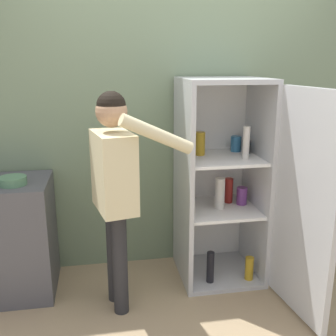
{
  "coord_description": "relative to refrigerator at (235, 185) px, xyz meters",
  "views": [
    {
      "loc": [
        -0.62,
        -2.23,
        1.72
      ],
      "look_at": [
        -0.12,
        0.62,
        0.94
      ],
      "focal_mm": 42.0,
      "sensor_mm": 36.0,
      "label": 1
    }
  ],
  "objects": [
    {
      "name": "refrigerator",
      "position": [
        0.0,
        0.0,
        0.0
      ],
      "size": [
        0.75,
        1.25,
        1.6
      ],
      "color": "#B7BABC",
      "rests_on": "ground_plane"
    },
    {
      "name": "bowl",
      "position": [
        -1.63,
        0.03,
        0.11
      ],
      "size": [
        0.19,
        0.19,
        0.06
      ],
      "color": "#517F5B",
      "rests_on": "counter"
    },
    {
      "name": "person",
      "position": [
        -0.92,
        -0.22,
        0.18
      ],
      "size": [
        0.67,
        0.53,
        1.54
      ],
      "color": "#262628",
      "rests_on": "ground_plane"
    },
    {
      "name": "counter",
      "position": [
        -1.78,
        0.12,
        -0.36
      ],
      "size": [
        0.76,
        0.56,
        0.88
      ],
      "color": "#4C4C51",
      "rests_on": "ground_plane"
    },
    {
      "name": "ground_plane",
      "position": [
        -0.39,
        -0.53,
        -0.8
      ],
      "size": [
        12.0,
        12.0,
        0.0
      ],
      "primitive_type": "plane",
      "color": "tan"
    },
    {
      "name": "wall_back",
      "position": [
        -0.39,
        0.45,
        0.48
      ],
      "size": [
        7.0,
        0.06,
        2.55
      ],
      "color": "gray",
      "rests_on": "ground_plane"
    }
  ]
}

